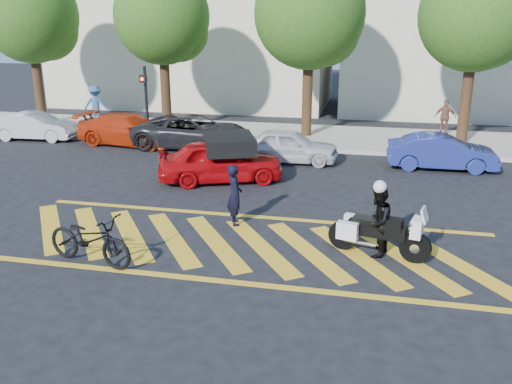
% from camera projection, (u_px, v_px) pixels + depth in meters
% --- Properties ---
extents(ground, '(90.00, 90.00, 0.00)m').
position_uv_depth(ground, '(240.00, 244.00, 12.83)').
color(ground, black).
rests_on(ground, ground).
extents(sidewalk, '(60.00, 5.00, 0.15)m').
position_uv_depth(sidewalk, '(306.00, 137.00, 23.95)').
color(sidewalk, '#9E998E').
rests_on(sidewalk, ground).
extents(crosswalk, '(12.33, 4.00, 0.01)m').
position_uv_depth(crosswalk, '(239.00, 244.00, 12.84)').
color(crosswalk, gold).
rests_on(crosswalk, ground).
extents(building_left, '(16.00, 8.00, 10.00)m').
position_uv_depth(building_left, '(195.00, 19.00, 32.43)').
color(building_left, beige).
rests_on(building_left, ground).
extents(building_right, '(16.00, 8.00, 11.00)m').
position_uv_depth(building_right, '(499.00, 9.00, 28.78)').
color(building_right, beige).
rests_on(building_right, ground).
extents(tree_far_left, '(4.40, 4.40, 7.41)m').
position_uv_depth(tree_far_left, '(33.00, 19.00, 25.11)').
color(tree_far_left, black).
rests_on(tree_far_left, ground).
extents(tree_left, '(4.20, 4.20, 7.26)m').
position_uv_depth(tree_left, '(165.00, 20.00, 23.80)').
color(tree_left, black).
rests_on(tree_left, ground).
extents(tree_center, '(4.60, 4.60, 7.56)m').
position_uv_depth(tree_center, '(313.00, 18.00, 22.43)').
color(tree_center, black).
rests_on(tree_center, ground).
extents(tree_right, '(4.40, 4.40, 7.41)m').
position_uv_depth(tree_right, '(479.00, 19.00, 21.11)').
color(tree_right, black).
rests_on(tree_right, ground).
extents(signal_pole, '(0.28, 0.43, 3.20)m').
position_uv_depth(signal_pole, '(146.00, 97.00, 22.61)').
color(signal_pole, black).
rests_on(signal_pole, ground).
extents(officer_bike, '(0.59, 0.69, 1.60)m').
position_uv_depth(officer_bike, '(235.00, 195.00, 13.84)').
color(officer_bike, black).
rests_on(officer_bike, ground).
extents(bicycle, '(2.27, 1.20, 1.14)m').
position_uv_depth(bicycle, '(90.00, 239.00, 11.68)').
color(bicycle, black).
rests_on(bicycle, ground).
extents(police_motorcycle, '(2.28, 1.01, 1.02)m').
position_uv_depth(police_motorcycle, '(377.00, 232.00, 12.10)').
color(police_motorcycle, black).
rests_on(police_motorcycle, ground).
extents(officer_moto, '(0.79, 0.92, 1.63)m').
position_uv_depth(officer_moto, '(377.00, 221.00, 12.01)').
color(officer_moto, black).
rests_on(officer_moto, ground).
extents(red_convertible, '(4.34, 2.96, 1.37)m').
position_uv_depth(red_convertible, '(221.00, 161.00, 17.55)').
color(red_convertible, '#A9070C').
rests_on(red_convertible, ground).
extents(parked_far_left, '(3.69, 1.54, 1.19)m').
position_uv_depth(parked_far_left, '(35.00, 126.00, 23.55)').
color(parked_far_left, '#9EA1A6').
rests_on(parked_far_left, ground).
extents(parked_left, '(4.62, 2.29, 1.29)m').
position_uv_depth(parked_left, '(129.00, 130.00, 22.59)').
color(parked_left, '#AD270A').
rests_on(parked_left, ground).
extents(parked_mid_left, '(4.88, 2.25, 1.35)m').
position_uv_depth(parked_mid_left, '(193.00, 132.00, 22.04)').
color(parked_mid_left, black).
rests_on(parked_mid_left, ground).
extents(parked_mid_right, '(3.64, 1.54, 1.23)m').
position_uv_depth(parked_mid_right, '(289.00, 146.00, 19.90)').
color(parked_mid_right, silver).
rests_on(parked_mid_right, ground).
extents(parked_right, '(3.77, 1.39, 1.23)m').
position_uv_depth(parked_right, '(442.00, 152.00, 18.98)').
color(parked_right, navy).
rests_on(parked_right, ground).
extents(pedestrian_left, '(1.35, 1.03, 1.85)m').
position_uv_depth(pedestrian_left, '(96.00, 105.00, 26.17)').
color(pedestrian_left, '#2C527B').
rests_on(pedestrian_left, sidewalk).
extents(pedestrian_right, '(0.96, 0.57, 1.54)m').
position_uv_depth(pedestrian_right, '(445.00, 117.00, 23.91)').
color(pedestrian_right, brown).
rests_on(pedestrian_right, sidewalk).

